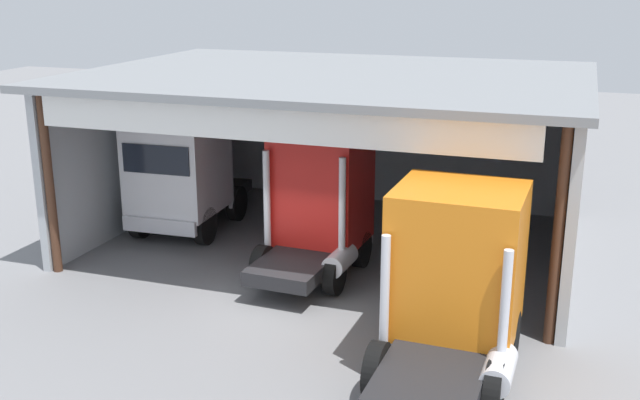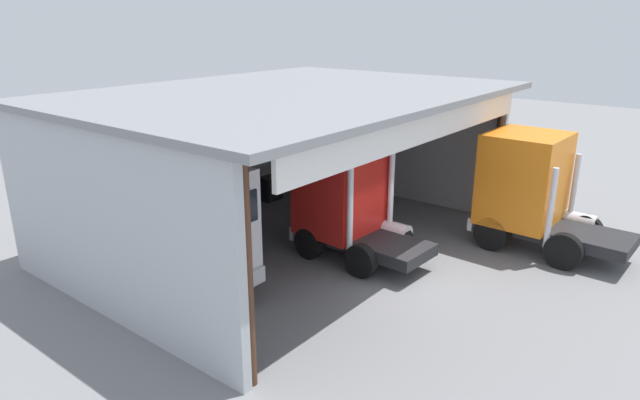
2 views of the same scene
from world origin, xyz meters
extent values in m
plane|color=slate|center=(0.00, 0.00, 0.00)|extent=(80.00, 80.00, 0.00)
cube|color=#ADB2B7|center=(0.00, 9.72, 2.46)|extent=(13.35, 0.24, 4.93)
cube|color=#ADB2B7|center=(-6.67, 4.86, 2.46)|extent=(0.24, 9.72, 4.93)
cube|color=#ADB2B7|center=(6.67, 4.86, 2.46)|extent=(0.24, 9.72, 4.93)
cube|color=gray|center=(0.00, 4.55, 5.03)|extent=(13.95, 10.34, 0.20)
cylinder|color=#4C2D1E|center=(-6.42, 0.15, 2.46)|extent=(0.24, 0.24, 4.93)
cylinder|color=#4C2D1E|center=(6.42, 0.15, 2.46)|extent=(0.24, 0.24, 4.93)
cube|color=white|center=(0.00, -0.25, 4.58)|extent=(12.01, 0.12, 0.90)
cube|color=white|center=(-4.71, 3.87, 2.22)|extent=(2.55, 2.63, 2.79)
cube|color=black|center=(-4.66, 2.58, 2.70)|extent=(2.08, 0.15, 0.84)
cube|color=silver|center=(-4.66, 2.55, 0.72)|extent=(2.33, 0.26, 0.44)
cube|color=#232326|center=(-4.79, 5.79, 0.75)|extent=(1.98, 3.57, 0.36)
cylinder|color=silver|center=(-3.67, 5.32, 2.04)|extent=(0.18, 0.18, 2.93)
cylinder|color=silver|center=(-5.87, 5.23, 2.04)|extent=(0.18, 0.18, 2.93)
cylinder|color=silver|center=(-5.88, 5.44, 0.87)|extent=(0.61, 1.22, 0.56)
cylinder|color=black|center=(-3.62, 3.41, 0.57)|extent=(0.35, 1.16, 1.15)
cylinder|color=black|center=(-5.77, 3.32, 0.57)|extent=(0.35, 1.16, 1.15)
cylinder|color=black|center=(-3.72, 5.83, 0.57)|extent=(0.35, 1.16, 1.15)
cylinder|color=black|center=(-5.87, 5.75, 0.57)|extent=(0.35, 1.16, 1.15)
cube|color=red|center=(0.25, 2.79, 2.25)|extent=(2.41, 2.25, 2.99)
cube|color=black|center=(0.31, 3.88, 2.78)|extent=(1.96, 0.16, 0.90)
cube|color=silver|center=(0.31, 3.91, 0.66)|extent=(2.20, 0.27, 0.44)
cube|color=#232326|center=(0.17, 1.16, 0.69)|extent=(1.88, 3.05, 0.36)
cylinder|color=silver|center=(-0.85, 1.63, 1.98)|extent=(0.18, 0.18, 2.95)
cylinder|color=silver|center=(1.23, 1.52, 1.98)|extent=(0.18, 0.18, 2.95)
cylinder|color=silver|center=(1.22, 1.41, 0.81)|extent=(0.62, 1.23, 0.56)
cylinder|color=black|center=(-0.73, 3.27, 0.51)|extent=(0.35, 1.03, 1.01)
cylinder|color=black|center=(1.28, 3.17, 0.51)|extent=(0.35, 1.03, 1.01)
cylinder|color=black|center=(-0.83, 1.21, 0.51)|extent=(0.35, 1.03, 1.01)
cylinder|color=black|center=(1.17, 1.11, 0.51)|extent=(0.35, 1.03, 1.01)
cube|color=orange|center=(4.58, -1.48, 2.29)|extent=(2.55, 2.37, 2.96)
cube|color=black|center=(4.61, -0.31, 2.81)|extent=(2.12, 0.12, 0.89)
cube|color=silver|center=(4.61, -0.28, 0.71)|extent=(2.37, 0.23, 0.44)
cube|color=#232326|center=(4.52, -3.30, 0.74)|extent=(1.96, 3.38, 0.36)
cylinder|color=silver|center=(3.42, -2.74, 1.82)|extent=(0.18, 0.18, 2.53)
cylinder|color=silver|center=(5.66, -2.81, 1.82)|extent=(0.18, 0.18, 2.53)
cylinder|color=silver|center=(5.65, -3.04, 0.86)|extent=(0.59, 1.22, 0.56)
cylinder|color=black|center=(3.50, -0.99, 0.56)|extent=(0.33, 1.13, 1.12)
cylinder|color=black|center=(5.68, -1.05, 0.56)|extent=(0.33, 1.13, 1.12)
cylinder|color=black|center=(3.43, -3.27, 0.56)|extent=(0.33, 1.13, 1.12)
cylinder|color=black|center=(5.62, -3.34, 0.56)|extent=(0.33, 1.13, 1.12)
cylinder|color=#194CB2|center=(-2.30, 8.65, 0.43)|extent=(0.58, 0.58, 0.87)
cube|color=black|center=(2.90, 8.34, 0.50)|extent=(0.90, 0.60, 1.00)
camera|label=1|loc=(6.59, -15.75, 7.72)|focal=42.63mm
camera|label=2|loc=(-13.25, -7.06, 7.27)|focal=31.18mm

